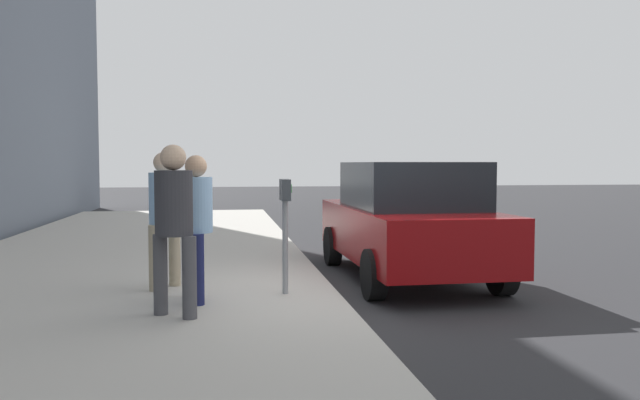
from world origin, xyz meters
TOP-DOWN VIEW (x-y plane):
  - ground_plane at (0.00, 0.00)m, footprint 80.00×80.00m
  - sidewalk_slab at (0.00, 3.00)m, footprint 28.00×6.00m
  - parking_meter at (-0.32, 0.66)m, footprint 0.36×0.12m
  - pedestrian_at_meter at (-0.61, 1.72)m, footprint 0.52×0.37m
  - pedestrian_bystander at (-1.31, 1.92)m, footprint 0.39×0.46m
  - parking_officer at (0.25, 2.15)m, footprint 0.46×0.38m
  - parked_sedan_near at (1.20, -1.35)m, footprint 4.42×2.00m

SIDE VIEW (x-z plane):
  - ground_plane at x=0.00m, z-range 0.00..0.00m
  - sidewalk_slab at x=0.00m, z-range 0.00..0.15m
  - parked_sedan_near at x=1.20m, z-range 0.01..1.78m
  - pedestrian_at_meter at x=-0.61m, z-range 0.29..1.99m
  - parking_meter at x=-0.32m, z-range 0.46..1.87m
  - parking_officer at x=0.25m, z-range 0.30..2.05m
  - pedestrian_bystander at x=-1.31m, z-range 0.32..2.11m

